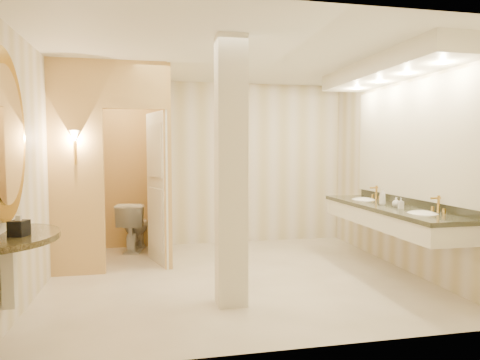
% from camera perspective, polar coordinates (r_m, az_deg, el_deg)
% --- Properties ---
extents(floor, '(4.50, 4.50, 0.00)m').
position_cam_1_polar(floor, '(5.46, -0.61, -12.78)').
color(floor, silver).
rests_on(floor, ground).
extents(ceiling, '(4.50, 4.50, 0.00)m').
position_cam_1_polar(ceiling, '(5.35, -0.64, 16.12)').
color(ceiling, silver).
rests_on(ceiling, wall_back).
extents(wall_back, '(4.50, 0.02, 2.70)m').
position_cam_1_polar(wall_back, '(7.21, -3.68, 2.19)').
color(wall_back, beige).
rests_on(wall_back, floor).
extents(wall_front, '(4.50, 0.02, 2.70)m').
position_cam_1_polar(wall_front, '(3.30, 6.06, 0.03)').
color(wall_front, beige).
rests_on(wall_front, floor).
extents(wall_left, '(0.02, 4.00, 2.70)m').
position_cam_1_polar(wall_left, '(5.29, -25.32, 1.16)').
color(wall_left, beige).
rests_on(wall_left, floor).
extents(wall_right, '(0.02, 4.00, 2.70)m').
position_cam_1_polar(wall_right, '(6.08, 20.68, 1.60)').
color(wall_right, beige).
rests_on(wall_right, floor).
extents(toilet_closet, '(1.50, 1.55, 2.70)m').
position_cam_1_polar(toilet_closet, '(6.11, -12.77, 2.10)').
color(toilet_closet, tan).
rests_on(toilet_closet, floor).
extents(wall_sconce, '(0.14, 0.14, 0.42)m').
position_cam_1_polar(wall_sconce, '(5.64, -21.18, 5.31)').
color(wall_sconce, gold).
rests_on(wall_sconce, toilet_closet).
extents(vanity, '(0.75, 2.71, 2.09)m').
position_cam_1_polar(vanity, '(5.73, 19.71, 4.29)').
color(vanity, silver).
rests_on(vanity, floor).
extents(console_shelf, '(1.11, 1.11, 2.01)m').
position_cam_1_polar(console_shelf, '(4.03, -29.12, 0.28)').
color(console_shelf, black).
rests_on(console_shelf, floor).
extents(pillar, '(0.30, 0.30, 2.70)m').
position_cam_1_polar(pillar, '(4.31, -1.21, 0.98)').
color(pillar, silver).
rests_on(pillar, floor).
extents(tissue_box, '(0.16, 0.16, 0.13)m').
position_cam_1_polar(tissue_box, '(3.96, -27.38, -5.72)').
color(tissue_box, black).
rests_on(tissue_box, console_shelf).
extents(toilet, '(0.56, 0.82, 0.77)m').
position_cam_1_polar(toilet, '(6.99, -13.94, -5.95)').
color(toilet, white).
rests_on(toilet, floor).
extents(soap_bottle_a, '(0.07, 0.07, 0.13)m').
position_cam_1_polar(soap_bottle_a, '(5.51, 20.65, -2.89)').
color(soap_bottle_a, beige).
rests_on(soap_bottle_a, vanity).
extents(soap_bottle_b, '(0.12, 0.12, 0.12)m').
position_cam_1_polar(soap_bottle_b, '(5.63, 20.09, -2.78)').
color(soap_bottle_b, silver).
rests_on(soap_bottle_b, vanity).
extents(soap_bottle_c, '(0.10, 0.10, 0.21)m').
position_cam_1_polar(soap_bottle_c, '(5.80, 18.46, -2.11)').
color(soap_bottle_c, '#C6B28C').
rests_on(soap_bottle_c, vanity).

